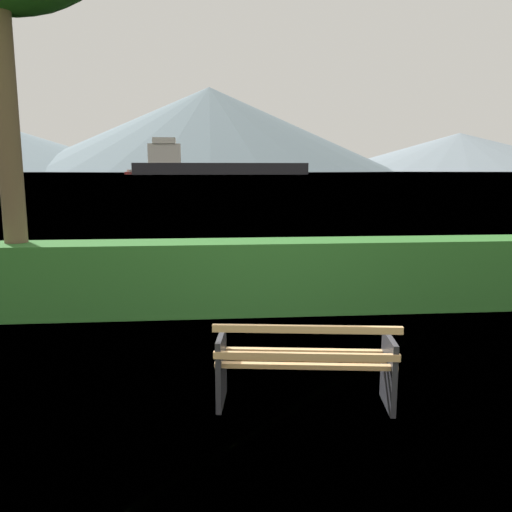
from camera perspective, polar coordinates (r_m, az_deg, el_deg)
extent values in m
plane|color=olive|center=(5.12, 5.33, -15.98)|extent=(1400.00, 1400.00, 0.00)
plane|color=#7A99A8|center=(311.77, -5.02, 9.18)|extent=(620.00, 620.00, 0.00)
cube|color=tan|center=(4.76, 5.53, -12.09)|extent=(1.65, 0.28, 0.04)
cube|color=tan|center=(4.94, 5.41, -11.26)|extent=(1.65, 0.28, 0.04)
cube|color=tan|center=(5.12, 5.30, -10.49)|extent=(1.65, 0.28, 0.04)
cube|color=tan|center=(4.65, 5.60, -11.04)|extent=(1.64, 0.26, 0.06)
cube|color=tan|center=(4.52, 5.68, -8.10)|extent=(1.64, 0.26, 0.06)
cube|color=#2D2D33|center=(4.98, -3.89, -12.43)|extent=(0.12, 0.51, 0.68)
cube|color=#2D2D33|center=(5.06, 14.54, -12.37)|extent=(0.12, 0.51, 0.68)
cube|color=#2D6B28|center=(8.01, 1.19, -2.25)|extent=(9.32, 0.77, 1.12)
cylinder|color=brown|center=(8.47, -25.74, 10.49)|extent=(0.33, 0.33, 4.95)
cube|color=#232328|center=(217.28, -3.89, 9.65)|extent=(72.51, 11.23, 4.79)
cube|color=silver|center=(217.39, -10.13, 11.16)|extent=(13.25, 8.52, 7.66)
cube|color=silver|center=(217.60, -10.17, 12.49)|extent=(9.38, 9.31, 2.39)
cube|color=#B2332D|center=(225.01, -13.90, 8.93)|extent=(3.11, 6.26, 1.14)
cube|color=beige|center=(225.00, -13.91, 9.19)|extent=(1.70, 2.39, 0.93)
cone|color=slate|center=(587.06, -26.29, 10.63)|extent=(290.64, 290.64, 45.09)
cone|color=slate|center=(575.01, -5.17, 13.81)|extent=(396.34, 396.34, 89.24)
cone|color=gray|center=(652.47, 21.60, 10.69)|extent=(312.08, 312.08, 43.75)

